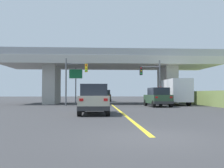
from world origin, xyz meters
TOP-DOWN VIEW (x-y plane):
  - ground at (0.00, 26.13)m, footprint 160.00×160.00m
  - overpass_bridge at (0.00, 26.13)m, footprint 28.45×8.44m
  - lane_divider_stripe at (0.00, 11.76)m, footprint 0.20×23.52m
  - suv_lead at (-2.01, 9.04)m, footprint 2.00×4.64m
  - suv_crossing at (4.65, 18.03)m, footprint 2.22×4.58m
  - box_truck at (7.54, 21.33)m, footprint 2.33×6.88m
  - sedan_oncoming at (-0.49, 35.18)m, footprint 1.96×4.48m
  - traffic_signal_nearside at (4.60, 20.08)m, footprint 2.42×0.36m
  - traffic_signal_farside at (-4.57, 20.31)m, footprint 2.56×0.36m
  - highway_sign at (-4.59, 23.67)m, footprint 1.72×0.17m
  - semi_truck_distant at (-1.64, 46.65)m, footprint 2.33×7.15m

SIDE VIEW (x-z plane):
  - ground at x=0.00m, z-range 0.00..0.00m
  - lane_divider_stripe at x=0.00m, z-range 0.00..0.01m
  - sedan_oncoming at x=-0.49m, z-range 0.00..2.02m
  - suv_crossing at x=4.65m, z-range 0.00..2.02m
  - suv_lead at x=-2.01m, z-range 0.00..2.02m
  - box_truck at x=7.54m, z-range 0.08..3.15m
  - semi_truck_distant at x=-1.64m, z-range 0.07..3.30m
  - traffic_signal_nearside at x=4.60m, z-range 0.63..5.89m
  - traffic_signal_farside at x=-4.57m, z-range 0.73..6.17m
  - highway_sign at x=-4.59m, z-range 1.13..5.85m
  - overpass_bridge at x=0.00m, z-range 1.38..8.40m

